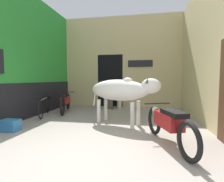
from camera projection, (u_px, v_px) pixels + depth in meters
name	position (u px, v px, depth m)	size (l,w,h in m)	color
ground_plane	(76.00, 159.00, 2.81)	(30.00, 30.00, 0.00)	#9E9389
wall_left_shopfront	(29.00, 57.00, 5.84)	(0.25, 5.46, 4.15)	green
wall_back_with_doorway	(118.00, 69.00, 8.31)	(5.34, 0.93, 4.15)	#D1BC84
wall_right_with_door	(207.00, 51.00, 4.80)	(0.22, 5.46, 4.15)	#D1BC84
cow	(121.00, 90.00, 4.91)	(2.16, 1.31, 1.34)	silver
motorcycle_near	(168.00, 123.00, 3.37)	(0.82, 1.94, 0.76)	black
motorcycle_far	(65.00, 101.00, 6.78)	(0.75, 1.93, 0.76)	black
bicycle	(45.00, 106.00, 6.11)	(0.67, 1.64, 0.68)	black
shopkeeper_seated	(110.00, 94.00, 7.54)	(0.37, 0.33, 1.25)	brown
plastic_stool	(119.00, 103.00, 7.65)	(0.30, 0.30, 0.43)	beige
crate	(10.00, 125.00, 4.32)	(0.44, 0.32, 0.28)	teal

